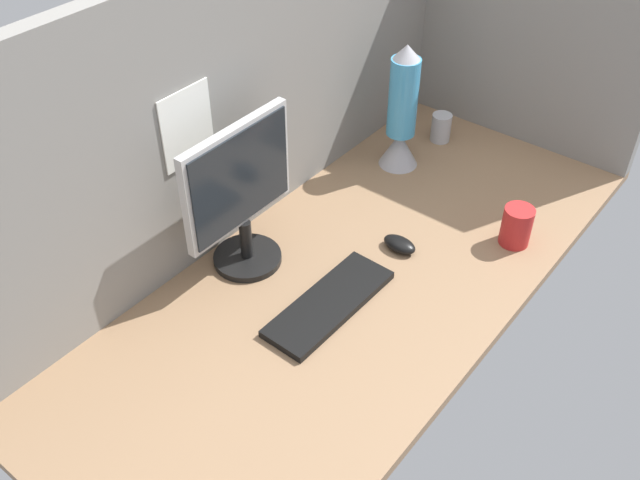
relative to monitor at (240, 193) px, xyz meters
The scene contains 9 objects.
ground_plane 37.06cm from the monitor, 60.15° to the right, with size 180.00×80.00×3.00cm, color #8C6B4C.
cubicle_wall_back 24.39cm from the monitor, 40.77° to the left, with size 180.00×5.50×73.91cm.
cubicle_wall_side 106.06cm from the monitor, 13.84° to the right, with size 5.00×80.00×73.91cm, color gray.
monitor is the anchor object (origin of this frame).
keyboard 34.81cm from the monitor, 90.12° to the right, with size 37.00×13.00×2.00cm, color black.
mouse 45.78cm from the monitor, 45.89° to the right, with size 5.60×9.60×3.40cm, color black.
mug_steel 85.30cm from the monitor, ahead, with size 6.47×6.47×9.26cm.
mug_red_plastic 74.46cm from the monitor, 46.04° to the right, with size 8.16×8.16×11.25cm.
lava_lamp 63.47cm from the monitor, ahead, with size 12.12×12.12×39.67cm.
Camera 1 is at (-113.00, -78.03, 125.72)cm, focal length 40.02 mm.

